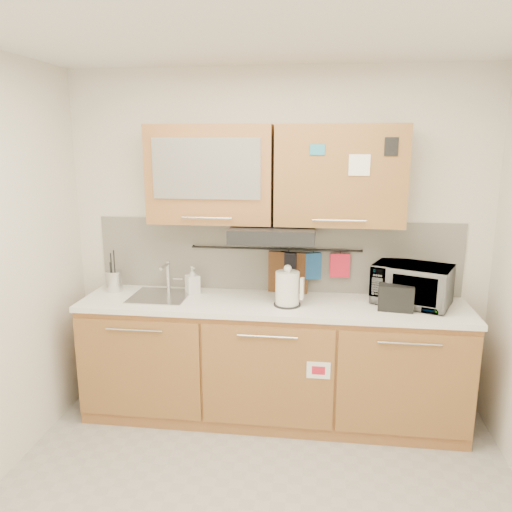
# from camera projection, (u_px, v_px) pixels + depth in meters

# --- Properties ---
(ceiling) EXTENTS (3.20, 3.20, 0.00)m
(ceiling) POSITION_uv_depth(u_px,v_px,m) (248.00, 12.00, 2.11)
(ceiling) COLOR white
(ceiling) RESTS_ON wall_back
(wall_back) EXTENTS (3.20, 0.00, 3.20)m
(wall_back) POSITION_uv_depth(u_px,v_px,m) (276.00, 243.00, 3.86)
(wall_back) COLOR silver
(wall_back) RESTS_ON ground
(base_cabinet) EXTENTS (2.80, 0.64, 0.88)m
(base_cabinet) POSITION_uv_depth(u_px,v_px,m) (272.00, 367.00, 3.76)
(base_cabinet) COLOR #A56D3A
(base_cabinet) RESTS_ON floor
(countertop) EXTENTS (2.82, 0.62, 0.04)m
(countertop) POSITION_uv_depth(u_px,v_px,m) (272.00, 304.00, 3.65)
(countertop) COLOR white
(countertop) RESTS_ON base_cabinet
(backsplash) EXTENTS (2.80, 0.02, 0.56)m
(backsplash) POSITION_uv_depth(u_px,v_px,m) (276.00, 255.00, 3.87)
(backsplash) COLOR silver
(backsplash) RESTS_ON countertop
(upper_cabinets) EXTENTS (1.82, 0.37, 0.70)m
(upper_cabinets) POSITION_uv_depth(u_px,v_px,m) (274.00, 175.00, 3.57)
(upper_cabinets) COLOR #A56D3A
(upper_cabinets) RESTS_ON wall_back
(range_hood) EXTENTS (0.60, 0.46, 0.10)m
(range_hood) POSITION_uv_depth(u_px,v_px,m) (273.00, 233.00, 3.59)
(range_hood) COLOR black
(range_hood) RESTS_ON upper_cabinets
(sink) EXTENTS (0.42, 0.40, 0.26)m
(sink) POSITION_uv_depth(u_px,v_px,m) (160.00, 296.00, 3.76)
(sink) COLOR silver
(sink) RESTS_ON countertop
(utensil_rail) EXTENTS (1.30, 0.02, 0.02)m
(utensil_rail) POSITION_uv_depth(u_px,v_px,m) (276.00, 249.00, 3.82)
(utensil_rail) COLOR black
(utensil_rail) RESTS_ON backsplash
(utensil_crock) EXTENTS (0.14, 0.14, 0.32)m
(utensil_crock) POSITION_uv_depth(u_px,v_px,m) (114.00, 281.00, 3.89)
(utensil_crock) COLOR silver
(utensil_crock) RESTS_ON countertop
(kettle) EXTENTS (0.22, 0.20, 0.30)m
(kettle) POSITION_uv_depth(u_px,v_px,m) (288.00, 289.00, 3.54)
(kettle) COLOR silver
(kettle) RESTS_ON countertop
(toaster) EXTENTS (0.25, 0.17, 0.18)m
(toaster) POSITION_uv_depth(u_px,v_px,m) (396.00, 297.00, 3.45)
(toaster) COLOR black
(toaster) RESTS_ON countertop
(microwave) EXTENTS (0.62, 0.53, 0.29)m
(microwave) POSITION_uv_depth(u_px,v_px,m) (412.00, 284.00, 3.57)
(microwave) COLOR #999999
(microwave) RESTS_ON countertop
(soap_bottle) EXTENTS (0.13, 0.13, 0.21)m
(soap_bottle) POSITION_uv_depth(u_px,v_px,m) (193.00, 280.00, 3.83)
(soap_bottle) COLOR #999999
(soap_bottle) RESTS_ON countertop
(cutting_board) EXTENTS (0.30, 0.06, 0.37)m
(cutting_board) POSITION_uv_depth(u_px,v_px,m) (288.00, 276.00, 3.84)
(cutting_board) COLOR brown
(cutting_board) RESTS_ON utensil_rail
(oven_mitt) EXTENTS (0.13, 0.06, 0.20)m
(oven_mitt) POSITION_uv_depth(u_px,v_px,m) (313.00, 266.00, 3.79)
(oven_mitt) COLOR navy
(oven_mitt) RESTS_ON utensil_rail
(dark_pouch) EXTENTS (0.14, 0.08, 0.21)m
(dark_pouch) POSITION_uv_depth(u_px,v_px,m) (288.00, 265.00, 3.82)
(dark_pouch) COLOR black
(dark_pouch) RESTS_ON utensil_rail
(pot_holder) EXTENTS (0.15, 0.03, 0.18)m
(pot_holder) POSITION_uv_depth(u_px,v_px,m) (340.00, 265.00, 3.77)
(pot_holder) COLOR red
(pot_holder) RESTS_ON utensil_rail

